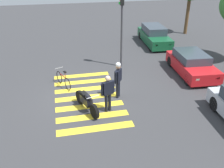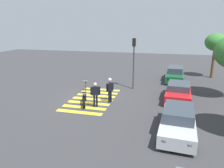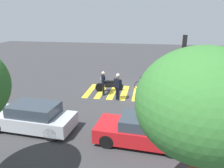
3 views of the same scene
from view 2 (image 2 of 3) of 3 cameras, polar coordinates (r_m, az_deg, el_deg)
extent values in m
plane|color=#38383A|center=(16.82, -5.35, -4.10)|extent=(60.00, 60.00, 0.00)
cylinder|color=black|center=(15.00, -7.56, -5.29)|extent=(0.68, 0.35, 0.67)
cylinder|color=black|center=(16.41, -7.35, -3.44)|extent=(0.68, 0.35, 0.67)
cube|color=black|center=(15.69, -7.47, -3.64)|extent=(0.85, 0.53, 0.36)
ellipsoid|color=black|center=(15.38, -7.53, -2.97)|extent=(0.53, 0.38, 0.24)
cube|color=black|center=(15.80, -7.47, -2.58)|extent=(0.49, 0.37, 0.12)
cylinder|color=#A5A5AD|center=(14.84, -7.64, -2.66)|extent=(0.24, 0.60, 0.04)
torus|color=black|center=(18.94, -7.15, -0.77)|extent=(0.66, 0.30, 0.70)
torus|color=black|center=(17.91, -7.08, -1.73)|extent=(0.66, 0.30, 0.70)
cylinder|color=maroon|center=(18.35, -7.15, -0.40)|extent=(0.79, 0.35, 0.04)
cylinder|color=maroon|center=(17.99, -7.15, -0.16)|extent=(0.04, 0.04, 0.34)
cube|color=black|center=(17.94, -7.16, 0.39)|extent=(0.22, 0.17, 0.06)
cylinder|color=#99999E|center=(18.68, -7.20, 0.90)|extent=(0.20, 0.44, 0.03)
cylinder|color=black|center=(15.12, -4.82, -4.60)|extent=(0.14, 0.14, 0.88)
cylinder|color=black|center=(15.12, -4.13, -4.57)|extent=(0.14, 0.14, 0.88)
cube|color=black|center=(14.88, -4.54, -1.86)|extent=(0.37, 0.55, 0.63)
sphere|color=beige|center=(14.74, -4.58, -0.10)|extent=(0.24, 0.24, 0.24)
cylinder|color=black|center=(14.87, -5.72, -1.89)|extent=(0.09, 0.09, 0.59)
cylinder|color=black|center=(14.89, -3.35, -1.82)|extent=(0.09, 0.09, 0.59)
cylinder|color=black|center=(15.92, -0.80, -3.50)|extent=(0.14, 0.14, 0.88)
cylinder|color=black|center=(16.03, -0.31, -3.36)|extent=(0.14, 0.14, 0.88)
cube|color=black|center=(15.74, -0.56, -0.84)|extent=(0.54, 0.46, 0.62)
sphere|color=#8C664C|center=(15.62, -0.57, 0.81)|extent=(0.24, 0.24, 0.24)
cylinder|color=black|center=(15.55, -1.42, -1.05)|extent=(0.09, 0.09, 0.59)
cylinder|color=black|center=(15.94, 0.28, -0.64)|extent=(0.09, 0.09, 0.59)
sphere|color=white|center=(15.59, -0.57, 1.20)|extent=(0.25, 0.25, 0.25)
cube|color=yellow|center=(19.25, -2.68, -1.48)|extent=(0.45, 3.26, 0.01)
cube|color=yellow|center=(18.43, -3.49, -2.27)|extent=(0.45, 3.26, 0.01)
cube|color=yellow|center=(17.62, -4.37, -3.14)|extent=(0.45, 3.26, 0.01)
cube|color=yellow|center=(16.82, -5.35, -4.08)|extent=(0.45, 3.26, 0.01)
cube|color=yellow|center=(16.02, -6.42, -5.13)|extent=(0.45, 3.26, 0.01)
cube|color=yellow|center=(15.24, -7.60, -6.27)|extent=(0.45, 3.26, 0.01)
cube|color=yellow|center=(14.48, -8.92, -7.54)|extent=(0.45, 3.26, 0.01)
cylinder|color=black|center=(21.68, 18.33, 0.51)|extent=(0.62, 0.26, 0.61)
cylinder|color=black|center=(21.71, 14.53, 0.83)|extent=(0.62, 0.26, 0.61)
cylinder|color=black|center=(24.76, 18.41, 2.31)|extent=(0.62, 0.26, 0.61)
cylinder|color=black|center=(24.79, 15.09, 2.59)|extent=(0.62, 0.26, 0.61)
cube|color=#14512D|center=(23.17, 16.64, 2.15)|extent=(4.76, 1.99, 0.72)
cube|color=#333D47|center=(23.26, 16.78, 3.81)|extent=(2.61, 1.64, 0.57)
cube|color=#F2EDCC|center=(20.92, 17.86, 0.95)|extent=(0.09, 0.21, 0.12)
cube|color=#F2EDCC|center=(20.94, 14.96, 1.19)|extent=(0.09, 0.21, 0.12)
cylinder|color=black|center=(15.99, 20.13, -4.83)|extent=(0.67, 0.27, 0.65)
cylinder|color=black|center=(16.00, 14.43, -4.35)|extent=(0.67, 0.27, 0.65)
cylinder|color=black|center=(18.63, 19.97, -1.97)|extent=(0.67, 0.27, 0.65)
cylinder|color=black|center=(18.64, 15.09, -1.55)|extent=(0.67, 0.27, 0.65)
cube|color=red|center=(17.24, 17.46, -2.49)|extent=(4.20, 2.10, 0.66)
cube|color=#333D47|center=(17.27, 17.63, -0.51)|extent=(2.31, 1.75, 0.47)
cube|color=#F2EDCC|center=(15.31, 19.47, -4.54)|extent=(0.09, 0.21, 0.12)
cube|color=#F2EDCC|center=(15.31, 15.13, -4.17)|extent=(0.09, 0.21, 0.12)
cylinder|color=black|center=(10.82, 21.18, -14.90)|extent=(0.70, 0.27, 0.68)
cylinder|color=black|center=(10.81, 12.92, -14.22)|extent=(0.70, 0.27, 0.68)
cylinder|color=black|center=(13.50, 20.71, -8.61)|extent=(0.70, 0.27, 0.68)
cylinder|color=black|center=(13.49, 14.24, -8.07)|extent=(0.70, 0.27, 0.68)
cube|color=#B7BAC1|center=(12.03, 17.35, -10.37)|extent=(4.51, 2.04, 0.66)
cube|color=#333D47|center=(11.99, 17.62, -7.31)|extent=(2.48, 1.69, 0.55)
cube|color=#F2EDCC|center=(10.09, 20.30, -15.32)|extent=(0.09, 0.21, 0.12)
cube|color=#F2EDCC|center=(10.08, 13.80, -14.78)|extent=(0.09, 0.21, 0.12)
cylinder|color=#38383D|center=(19.08, 5.83, 4.30)|extent=(0.12, 0.12, 3.88)
cube|color=black|center=(18.77, 6.03, 11.17)|extent=(0.28, 0.28, 0.70)
sphere|color=red|center=(18.80, 5.67, 11.89)|extent=(0.16, 0.16, 0.16)
sphere|color=orange|center=(18.81, 5.65, 11.19)|extent=(0.16, 0.16, 0.16)
sphere|color=green|center=(18.83, 5.63, 10.49)|extent=(0.16, 0.16, 0.16)
cylinder|color=brown|center=(25.80, 25.63, 4.92)|extent=(0.30, 0.30, 3.10)
ellipsoid|color=#387A33|center=(25.53, 26.26, 10.16)|extent=(2.21, 2.21, 1.88)
camera|label=1|loc=(7.59, -48.29, 16.22)|focal=40.23mm
camera|label=3|loc=(19.37, 46.21, 10.80)|focal=34.55mm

